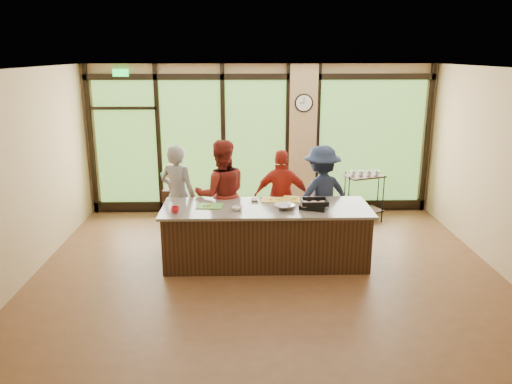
{
  "coord_description": "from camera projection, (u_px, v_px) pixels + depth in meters",
  "views": [
    {
      "loc": [
        -0.33,
        -7.01,
        3.21
      ],
      "look_at": [
        -0.15,
        0.4,
        1.13
      ],
      "focal_mm": 35.0,
      "sensor_mm": 36.0,
      "label": 1
    }
  ],
  "objects": [
    {
      "name": "floor",
      "position": [
        267.0,
        270.0,
        7.62
      ],
      "size": [
        7.0,
        7.0,
        0.0
      ],
      "primitive_type": "plane",
      "color": "brown",
      "rests_on": "ground"
    },
    {
      "name": "ceiling",
      "position": [
        268.0,
        68.0,
        6.81
      ],
      "size": [
        7.0,
        7.0,
        0.0
      ],
      "primitive_type": "plane",
      "rotation": [
        3.14,
        0.0,
        0.0
      ],
      "color": "silver",
      "rests_on": "back_wall"
    },
    {
      "name": "back_wall",
      "position": [
        260.0,
        140.0,
        10.11
      ],
      "size": [
        7.0,
        0.0,
        7.0
      ],
      "primitive_type": "plane",
      "rotation": [
        1.57,
        0.0,
        0.0
      ],
      "color": "tan",
      "rests_on": "floor"
    },
    {
      "name": "left_wall",
      "position": [
        23.0,
        176.0,
        7.14
      ],
      "size": [
        0.0,
        6.0,
        6.0
      ],
      "primitive_type": "plane",
      "rotation": [
        1.57,
        0.0,
        1.57
      ],
      "color": "tan",
      "rests_on": "floor"
    },
    {
      "name": "right_wall",
      "position": [
        506.0,
        173.0,
        7.3
      ],
      "size": [
        0.0,
        6.0,
        6.0
      ],
      "primitive_type": "plane",
      "rotation": [
        1.57,
        0.0,
        -1.57
      ],
      "color": "tan",
      "rests_on": "floor"
    },
    {
      "name": "window_wall",
      "position": [
        269.0,
        145.0,
        10.1
      ],
      "size": [
        6.9,
        0.12,
        3.0
      ],
      "color": "tan",
      "rests_on": "floor"
    },
    {
      "name": "island_base",
      "position": [
        266.0,
        236.0,
        7.79
      ],
      "size": [
        3.1,
        1.0,
        0.88
      ],
      "primitive_type": "cube",
      "color": "black",
      "rests_on": "floor"
    },
    {
      "name": "countertop",
      "position": [
        266.0,
        208.0,
        7.67
      ],
      "size": [
        3.2,
        1.1,
        0.04
      ],
      "primitive_type": "cube",
      "color": "gray",
      "rests_on": "island_base"
    },
    {
      "name": "wall_clock",
      "position": [
        304.0,
        103.0,
        9.8
      ],
      "size": [
        0.36,
        0.04,
        0.36
      ],
      "color": "black",
      "rests_on": "window_wall"
    },
    {
      "name": "cook_left",
      "position": [
        178.0,
        196.0,
        8.41
      ],
      "size": [
        0.75,
        0.64,
        1.75
      ],
      "primitive_type": "imported",
      "rotation": [
        0.0,
        0.0,
        2.73
      ],
      "color": "gray",
      "rests_on": "floor"
    },
    {
      "name": "cook_midleft",
      "position": [
        221.0,
        195.0,
        8.3
      ],
      "size": [
        1.0,
        0.84,
        1.85
      ],
      "primitive_type": "imported",
      "rotation": [
        0.0,
        0.0,
        3.31
      ],
      "color": "maroon",
      "rests_on": "floor"
    },
    {
      "name": "cook_midright",
      "position": [
        282.0,
        198.0,
        8.48
      ],
      "size": [
        1.01,
        0.51,
        1.65
      ],
      "primitive_type": "imported",
      "rotation": [
        0.0,
        0.0,
        3.03
      ],
      "color": "#A22419",
      "rests_on": "floor"
    },
    {
      "name": "cook_right",
      "position": [
        321.0,
        195.0,
        8.5
      ],
      "size": [
        1.26,
        1.0,
        1.71
      ],
      "primitive_type": "imported",
      "rotation": [
        0.0,
        0.0,
        3.52
      ],
      "color": "#1C243E",
      "rests_on": "floor"
    },
    {
      "name": "roasting_pan",
      "position": [
        314.0,
        206.0,
        7.58
      ],
      "size": [
        0.49,
        0.44,
        0.07
      ],
      "primitive_type": "cube",
      "rotation": [
        0.0,
        0.0,
        -0.4
      ],
      "color": "black",
      "rests_on": "countertop"
    },
    {
      "name": "mixing_bowl",
      "position": [
        285.0,
        207.0,
        7.55
      ],
      "size": [
        0.37,
        0.37,
        0.07
      ],
      "primitive_type": "imported",
      "rotation": [
        0.0,
        0.0,
        0.35
      ],
      "color": "silver",
      "rests_on": "countertop"
    },
    {
      "name": "cutting_board_left",
      "position": [
        210.0,
        206.0,
        7.68
      ],
      "size": [
        0.42,
        0.32,
        0.01
      ],
      "primitive_type": "cube",
      "rotation": [
        0.0,
        0.0,
        -0.06
      ],
      "color": "#549837",
      "rests_on": "countertop"
    },
    {
      "name": "cutting_board_center",
      "position": [
        273.0,
        200.0,
        8.0
      ],
      "size": [
        0.42,
        0.33,
        0.01
      ],
      "primitive_type": "cube",
      "rotation": [
        0.0,
        0.0,
        -0.1
      ],
      "color": "gold",
      "rests_on": "countertop"
    },
    {
      "name": "cutting_board_right",
      "position": [
        295.0,
        199.0,
        8.02
      ],
      "size": [
        0.54,
        0.47,
        0.01
      ],
      "primitive_type": "cube",
      "rotation": [
        0.0,
        0.0,
        -0.36
      ],
      "color": "gold",
      "rests_on": "countertop"
    },
    {
      "name": "prep_bowl_near",
      "position": [
        237.0,
        208.0,
        7.51
      ],
      "size": [
        0.19,
        0.19,
        0.05
      ],
      "primitive_type": "imported",
      "rotation": [
        0.0,
        0.0,
        0.17
      ],
      "color": "white",
      "rests_on": "countertop"
    },
    {
      "name": "prep_bowl_mid",
      "position": [
        291.0,
        207.0,
        7.61
      ],
      "size": [
        0.16,
        0.16,
        0.04
      ],
      "primitive_type": "imported",
      "rotation": [
        0.0,
        0.0,
        0.3
      ],
      "color": "white",
      "rests_on": "countertop"
    },
    {
      "name": "prep_bowl_far",
      "position": [
        255.0,
        200.0,
        7.96
      ],
      "size": [
        0.17,
        0.17,
        0.04
      ],
      "primitive_type": "imported",
      "rotation": [
        0.0,
        0.0,
        -0.18
      ],
      "color": "white",
      "rests_on": "countertop"
    },
    {
      "name": "red_ramekin",
      "position": [
        175.0,
        210.0,
        7.36
      ],
      "size": [
        0.15,
        0.15,
        0.1
      ],
      "primitive_type": "imported",
      "rotation": [
        0.0,
        0.0,
        0.26
      ],
      "color": "red",
      "rests_on": "countertop"
    },
    {
      "name": "flower_stand",
      "position": [
        175.0,
        207.0,
        9.56
      ],
      "size": [
        0.43,
        0.43,
        0.71
      ],
      "primitive_type": "cube",
      "rotation": [
        0.0,
        0.0,
        -0.25
      ],
      "color": "black",
      "rests_on": "floor"
    },
    {
      "name": "flower_vase",
      "position": [
        174.0,
        182.0,
        9.43
      ],
      "size": [
        0.3,
        0.3,
        0.26
      ],
      "primitive_type": "imported",
      "rotation": [
        0.0,
        0.0,
        0.19
      ],
      "color": "#90794E",
      "rests_on": "flower_stand"
    },
    {
      "name": "bar_cart",
      "position": [
        364.0,
        190.0,
        9.76
      ],
      "size": [
        0.83,
        0.64,
        1.0
      ],
      "rotation": [
        0.0,
        0.0,
        0.35
      ],
      "color": "black",
      "rests_on": "floor"
    }
  ]
}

